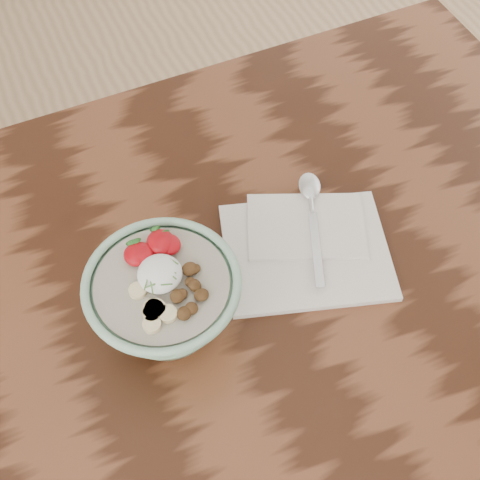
% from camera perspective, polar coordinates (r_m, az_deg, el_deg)
% --- Properties ---
extents(table, '(1.60, 0.90, 0.75)m').
position_cam_1_polar(table, '(0.97, -10.11, -11.54)').
color(table, '#33180C').
rests_on(table, ground).
extents(breakfast_bowl, '(0.19, 0.19, 0.13)m').
position_cam_1_polar(breakfast_bowl, '(0.84, -6.46, -5.01)').
color(breakfast_bowl, '#8DBE9D').
rests_on(breakfast_bowl, table).
extents(napkin, '(0.27, 0.25, 0.01)m').
position_cam_1_polar(napkin, '(0.95, 5.68, -0.51)').
color(napkin, white).
rests_on(napkin, table).
extents(spoon, '(0.10, 0.19, 0.01)m').
position_cam_1_polar(spoon, '(0.98, 6.09, 3.35)').
color(spoon, silver).
rests_on(spoon, napkin).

